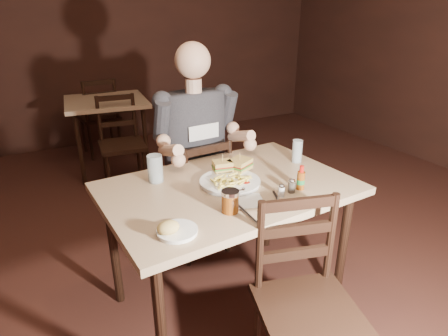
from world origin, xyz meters
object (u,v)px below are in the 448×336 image
glass_right (297,151)px  side_plate (177,232)px  syrup_dispenser (230,201)px  chair_far (196,195)px  glass_left (155,169)px  diner (198,125)px  dinner_plate (230,183)px  chair_near (309,312)px  bg_chair_near (122,145)px  bg_chair_far (99,117)px  hot_sauce (301,178)px  main_table (228,198)px  bg_table (107,108)px

glass_right → side_plate: size_ratio=0.82×
glass_right → syrup_dispenser: (-0.65, -0.34, -0.02)m
chair_far → syrup_dispenser: 0.95m
glass_left → glass_right: bearing=-8.9°
diner → dinner_plate: size_ratio=3.23×
glass_left → syrup_dispenser: (0.19, -0.48, -0.02)m
chair_near → syrup_dispenser: chair_near is taller
glass_left → dinner_plate: bearing=-33.6°
chair_near → diner: diner is taller
side_plate → bg_chair_near: bearing=82.7°
glass_left → side_plate: (-0.09, -0.53, -0.07)m
bg_chair_near → bg_chair_far: bearing=95.7°
side_plate → diner: bearing=60.3°
chair_near → hot_sauce: size_ratio=6.89×
main_table → syrup_dispenser: size_ratio=12.55×
bg_chair_far → bg_chair_near: bg_chair_far is taller
chair_far → bg_table: bearing=-87.6°
chair_far → glass_left: 0.68m
diner → dinner_plate: diner is taller
main_table → dinner_plate: bearing=27.5°
main_table → bg_table: same height
chair_near → side_plate: bearing=157.0°
bg_table → chair_far: 1.83m
main_table → chair_near: bearing=-87.4°
chair_far → bg_chair_far: size_ratio=0.93×
main_table → glass_left: bearing=144.6°
bg_chair_far → dinner_plate: bg_chair_far is taller
main_table → bg_table: bearing=93.2°
dinner_plate → glass_right: glass_right is taller
main_table → glass_right: bearing=10.3°
bg_chair_far → bg_table: bearing=85.9°
glass_left → hot_sauce: bearing=-35.3°
chair_near → diner: bearing=103.8°
glass_right → chair_far: bearing=132.5°
glass_right → bg_table: bearing=106.0°
glass_left → hot_sauce: glass_left is taller
side_plate → bg_chair_far: bearing=85.2°
chair_far → glass_left: size_ratio=5.73×
bg_chair_near → side_plate: 2.19m
bg_table → bg_chair_far: size_ratio=0.96×
chair_near → syrup_dispenser: size_ratio=8.44×
chair_near → glass_right: size_ratio=6.54×
dinner_plate → hot_sauce: (0.29, -0.22, 0.06)m
chair_far → glass_right: glass_right is taller
glass_left → glass_right: glass_left is taller
chair_near → chair_far: bearing=104.1°
hot_sauce → glass_right: bearing=54.5°
dinner_plate → glass_left: size_ratio=2.11×
bg_chair_far → hot_sauce: 3.21m
chair_near → side_plate: chair_near is taller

